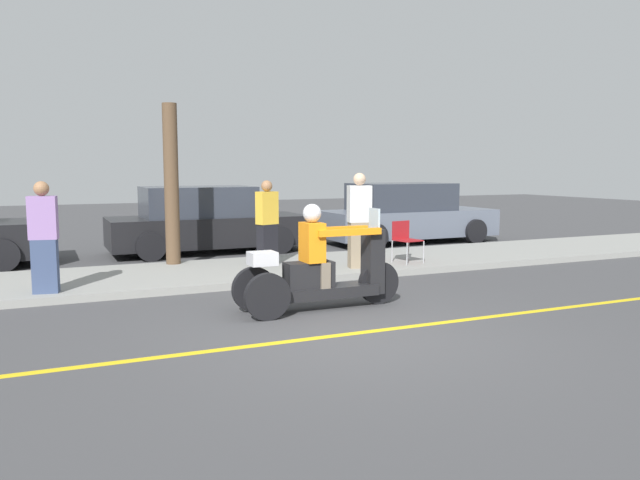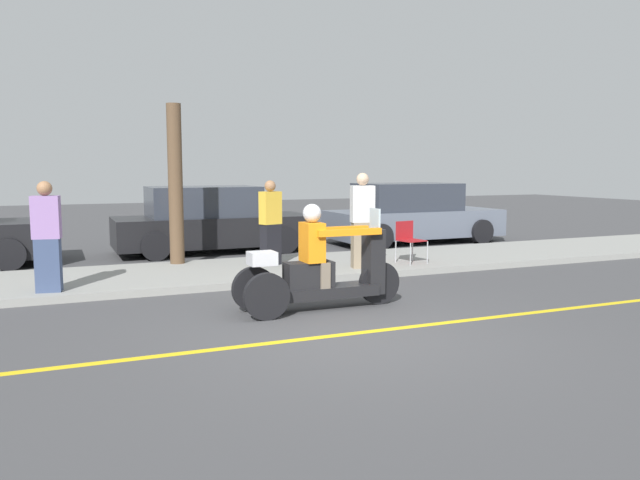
# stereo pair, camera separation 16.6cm
# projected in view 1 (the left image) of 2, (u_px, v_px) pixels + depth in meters

# --- Properties ---
(ground_plane) EXTENTS (60.00, 60.00, 0.00)m
(ground_plane) POSITION_uv_depth(u_px,v_px,m) (355.00, 333.00, 7.56)
(ground_plane) COLOR #424244
(lane_stripe) EXTENTS (24.00, 0.12, 0.01)m
(lane_stripe) POSITION_uv_depth(u_px,v_px,m) (365.00, 332.00, 7.62)
(lane_stripe) COLOR gold
(lane_stripe) RESTS_ON ground
(sidewalk_strip) EXTENTS (28.00, 2.80, 0.12)m
(sidewalk_strip) POSITION_uv_depth(u_px,v_px,m) (242.00, 271.00, 11.72)
(sidewalk_strip) COLOR gray
(sidewalk_strip) RESTS_ON ground
(motorcycle_trike) EXTENTS (2.46, 0.66, 1.50)m
(motorcycle_trike) POSITION_uv_depth(u_px,v_px,m) (319.00, 272.00, 8.77)
(motorcycle_trike) COLOR black
(motorcycle_trike) RESTS_ON ground
(spectator_mid_group) EXTENTS (0.44, 0.31, 1.68)m
(spectator_mid_group) POSITION_uv_depth(u_px,v_px,m) (44.00, 239.00, 9.34)
(spectator_mid_group) COLOR #38476B
(spectator_mid_group) RESTS_ON sidewalk_strip
(spectator_with_child) EXTENTS (0.44, 0.34, 1.64)m
(spectator_with_child) POSITION_uv_depth(u_px,v_px,m) (267.00, 224.00, 12.04)
(spectator_with_child) COLOR black
(spectator_with_child) RESTS_ON sidewalk_strip
(spectator_near_curb) EXTENTS (0.47, 0.34, 1.78)m
(spectator_near_curb) POSITION_uv_depth(u_px,v_px,m) (359.00, 222.00, 11.70)
(spectator_near_curb) COLOR gray
(spectator_near_curb) RESTS_ON sidewalk_strip
(folding_chair_set_back) EXTENTS (0.53, 0.53, 0.82)m
(folding_chair_set_back) POSITION_uv_depth(u_px,v_px,m) (405.00, 237.00, 12.41)
(folding_chair_set_back) COLOR #A5A8AD
(folding_chair_set_back) RESTS_ON sidewalk_strip
(parked_car_lot_left) EXTENTS (4.56, 2.00, 1.56)m
(parked_car_lot_left) POSITION_uv_depth(u_px,v_px,m) (205.00, 222.00, 14.70)
(parked_car_lot_left) COLOR black
(parked_car_lot_left) RESTS_ON ground
(parked_car_lot_right) EXTENTS (4.68, 2.03, 1.59)m
(parked_car_lot_right) POSITION_uv_depth(u_px,v_px,m) (406.00, 215.00, 16.68)
(parked_car_lot_right) COLOR slate
(parked_car_lot_right) RESTS_ON ground
(tree_trunk) EXTENTS (0.28, 0.28, 3.11)m
(tree_trunk) POSITION_uv_depth(u_px,v_px,m) (171.00, 184.00, 12.10)
(tree_trunk) COLOR brown
(tree_trunk) RESTS_ON sidewalk_strip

